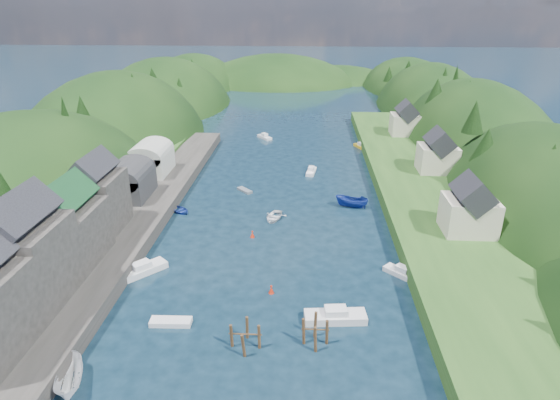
# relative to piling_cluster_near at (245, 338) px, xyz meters

# --- Properties ---
(ground) EXTENTS (600.00, 600.00, 0.00)m
(ground) POSITION_rel_piling_cluster_near_xyz_m (1.78, 51.27, -1.09)
(ground) COLOR black
(ground) RESTS_ON ground
(hillside_left) EXTENTS (44.00, 245.56, 52.00)m
(hillside_left) POSITION_rel_piling_cluster_near_xyz_m (-43.22, 76.27, -9.12)
(hillside_left) COLOR black
(hillside_left) RESTS_ON ground
(hillside_right) EXTENTS (36.00, 245.56, 48.00)m
(hillside_right) POSITION_rel_piling_cluster_near_xyz_m (46.78, 76.27, -8.51)
(hillside_right) COLOR black
(hillside_right) RESTS_ON ground
(far_hills) EXTENTS (103.00, 68.00, 44.00)m
(far_hills) POSITION_rel_piling_cluster_near_xyz_m (2.99, 175.27, -11.89)
(far_hills) COLOR black
(far_hills) RESTS_ON ground
(hill_trees) EXTENTS (90.74, 147.52, 12.36)m
(hill_trees) POSITION_rel_piling_cluster_near_xyz_m (2.47, 67.05, 9.94)
(hill_trees) COLOR black
(hill_trees) RESTS_ON ground
(quay_left) EXTENTS (12.00, 110.00, 2.00)m
(quay_left) POSITION_rel_piling_cluster_near_xyz_m (-22.22, 21.27, -0.09)
(quay_left) COLOR #2D2B28
(quay_left) RESTS_ON ground
(terrace_left_grass) EXTENTS (12.00, 110.00, 2.50)m
(terrace_left_grass) POSITION_rel_piling_cluster_near_xyz_m (-29.22, 21.27, 0.16)
(terrace_left_grass) COLOR #234719
(terrace_left_grass) RESTS_ON ground
(quayside_buildings) EXTENTS (8.00, 35.84, 12.90)m
(quayside_buildings) POSITION_rel_piling_cluster_near_xyz_m (-24.22, 7.66, 6.00)
(quayside_buildings) COLOR #2D2B28
(quayside_buildings) RESTS_ON quay_left
(boat_sheds) EXTENTS (7.00, 21.00, 7.50)m
(boat_sheds) POSITION_rel_piling_cluster_near_xyz_m (-24.22, 40.27, 4.18)
(boat_sheds) COLOR #2D2D30
(boat_sheds) RESTS_ON quay_left
(terrace_right) EXTENTS (16.00, 120.00, 2.40)m
(terrace_right) POSITION_rel_piling_cluster_near_xyz_m (26.78, 41.27, 0.11)
(terrace_right) COLOR #234719
(terrace_right) RESTS_ON ground
(right_bank_cottages) EXTENTS (9.00, 59.24, 8.41)m
(right_bank_cottages) POSITION_rel_piling_cluster_near_xyz_m (29.78, 49.60, 4.75)
(right_bank_cottages) COLOR beige
(right_bank_cottages) RESTS_ON terrace_right
(piling_cluster_near) EXTENTS (3.37, 3.13, 3.32)m
(piling_cluster_near) POSITION_rel_piling_cluster_near_xyz_m (0.00, 0.00, 0.00)
(piling_cluster_near) COLOR #382314
(piling_cluster_near) RESTS_ON ground
(piling_cluster_far) EXTENTS (2.85, 2.69, 3.55)m
(piling_cluster_far) POSITION_rel_piling_cluster_near_xyz_m (7.08, 0.99, 0.11)
(piling_cluster_far) COLOR #382314
(piling_cluster_far) RESTS_ON ground
(channel_buoy_near) EXTENTS (0.70, 0.70, 1.10)m
(channel_buoy_near) POSITION_rel_piling_cluster_near_xyz_m (1.88, 9.76, -0.61)
(channel_buoy_near) COLOR #B0220E
(channel_buoy_near) RESTS_ON ground
(channel_buoy_far) EXTENTS (0.70, 0.70, 1.10)m
(channel_buoy_far) POSITION_rel_piling_cluster_near_xyz_m (-2.06, 24.13, -0.61)
(channel_buoy_far) COLOR #B0220E
(channel_buoy_far) RESTS_ON ground
(moored_boats) EXTENTS (38.97, 94.53, 2.31)m
(moored_boats) POSITION_rel_piling_cluster_near_xyz_m (-0.32, 19.67, -0.45)
(moored_boats) COLOR silver
(moored_boats) RESTS_ON ground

